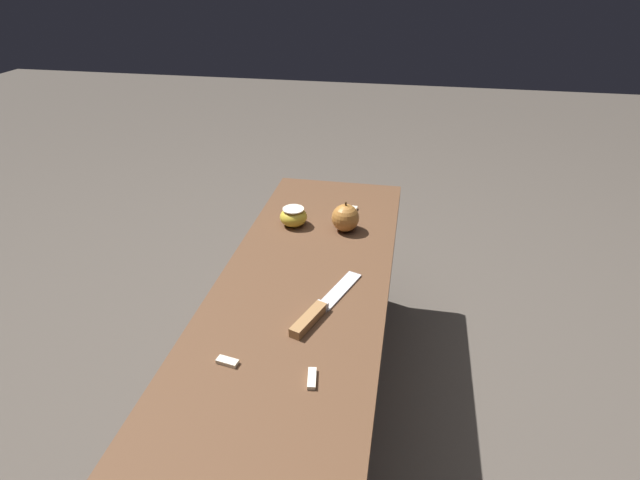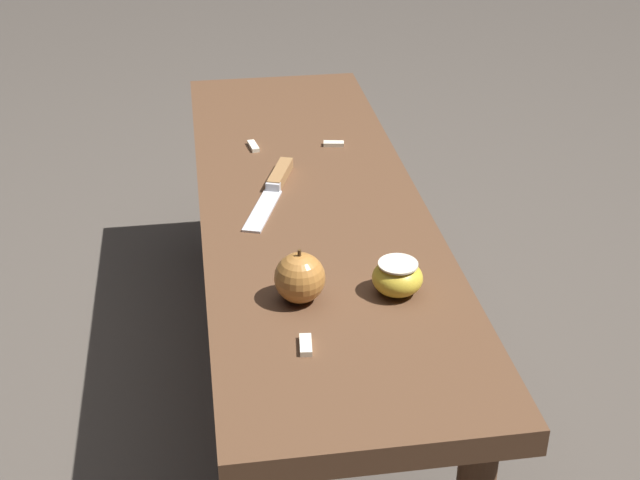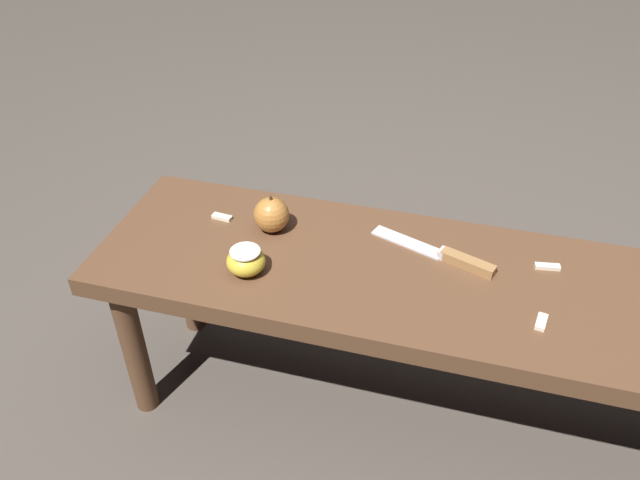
% 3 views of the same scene
% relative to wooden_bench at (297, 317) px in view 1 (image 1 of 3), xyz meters
% --- Properties ---
extents(ground_plane, '(8.00, 8.00, 0.00)m').
position_rel_wooden_bench_xyz_m(ground_plane, '(0.00, 0.00, -0.36)').
color(ground_plane, '#4C443D').
extents(wooden_bench, '(1.28, 0.39, 0.42)m').
position_rel_wooden_bench_xyz_m(wooden_bench, '(0.00, 0.00, 0.00)').
color(wooden_bench, brown).
rests_on(wooden_bench, ground_plane).
extents(knife, '(0.25, 0.11, 0.02)m').
position_rel_wooden_bench_xyz_m(knife, '(-0.05, -0.06, 0.06)').
color(knife, silver).
rests_on(knife, wooden_bench).
extents(apple_whole, '(0.07, 0.07, 0.08)m').
position_rel_wooden_bench_xyz_m(apple_whole, '(0.32, -0.06, 0.09)').
color(apple_whole, '#B27233').
rests_on(apple_whole, wooden_bench).
extents(apple_cut, '(0.07, 0.07, 0.05)m').
position_rel_wooden_bench_xyz_m(apple_cut, '(0.32, 0.08, 0.08)').
color(apple_cut, gold).
rests_on(apple_cut, wooden_bench).
extents(apple_slice_near_knife, '(0.04, 0.02, 0.01)m').
position_rel_wooden_bench_xyz_m(apple_slice_near_knife, '(0.44, -0.07, 0.06)').
color(apple_slice_near_knife, silver).
rests_on(apple_slice_near_knife, wooden_bench).
extents(apple_slice_center, '(0.02, 0.04, 0.01)m').
position_rel_wooden_bench_xyz_m(apple_slice_center, '(-0.22, 0.08, 0.06)').
color(apple_slice_center, silver).
rests_on(apple_slice_center, wooden_bench).
extents(apple_slice_near_bowl, '(0.05, 0.02, 0.01)m').
position_rel_wooden_bench_xyz_m(apple_slice_near_bowl, '(-0.23, -0.08, 0.06)').
color(apple_slice_near_bowl, silver).
rests_on(apple_slice_near_bowl, wooden_bench).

